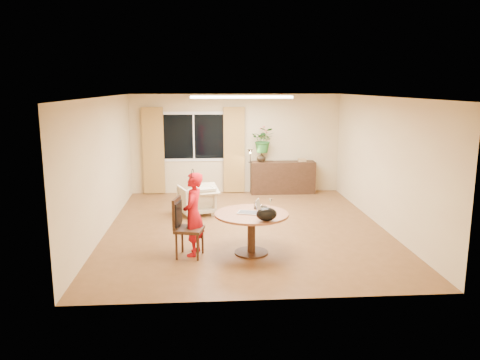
% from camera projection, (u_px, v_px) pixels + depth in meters
% --- Properties ---
extents(floor, '(6.50, 6.50, 0.00)m').
position_uv_depth(floor, '(246.00, 228.00, 9.42)').
color(floor, brown).
rests_on(floor, ground).
extents(ceiling, '(6.50, 6.50, 0.00)m').
position_uv_depth(ceiling, '(246.00, 97.00, 8.91)').
color(ceiling, white).
rests_on(ceiling, wall_back).
extents(wall_back, '(5.50, 0.00, 5.50)m').
position_uv_depth(wall_back, '(236.00, 144.00, 12.34)').
color(wall_back, tan).
rests_on(wall_back, floor).
extents(wall_left, '(0.00, 6.50, 6.50)m').
position_uv_depth(wall_left, '(103.00, 166.00, 8.98)').
color(wall_left, tan).
rests_on(wall_left, floor).
extents(wall_right, '(0.00, 6.50, 6.50)m').
position_uv_depth(wall_right, '(383.00, 162.00, 9.36)').
color(wall_right, tan).
rests_on(wall_right, floor).
extents(window, '(1.70, 0.03, 1.30)m').
position_uv_depth(window, '(194.00, 137.00, 12.21)').
color(window, white).
rests_on(window, wall_back).
extents(curtain_left, '(0.55, 0.08, 2.25)m').
position_uv_depth(curtain_left, '(153.00, 151.00, 12.13)').
color(curtain_left, olive).
rests_on(curtain_left, wall_back).
extents(curtain_right, '(0.55, 0.08, 2.25)m').
position_uv_depth(curtain_right, '(234.00, 150.00, 12.28)').
color(curtain_right, olive).
rests_on(curtain_right, wall_back).
extents(ceiling_panel, '(2.20, 0.35, 0.05)m').
position_uv_depth(ceiling_panel, '(241.00, 97.00, 10.09)').
color(ceiling_panel, white).
rests_on(ceiling_panel, ceiling).
extents(dining_table, '(1.24, 1.24, 0.71)m').
position_uv_depth(dining_table, '(251.00, 222.00, 7.87)').
color(dining_table, brown).
rests_on(dining_table, floor).
extents(dining_chair, '(0.56, 0.53, 1.00)m').
position_uv_depth(dining_chair, '(189.00, 228.00, 7.74)').
color(dining_chair, black).
rests_on(dining_chair, floor).
extents(child, '(0.57, 0.43, 1.41)m').
position_uv_depth(child, '(193.00, 214.00, 7.80)').
color(child, red).
rests_on(child, floor).
extents(laptop, '(0.44, 0.35, 0.25)m').
position_uv_depth(laptop, '(249.00, 206.00, 7.82)').
color(laptop, '#B7B7BC').
rests_on(laptop, dining_table).
extents(tumbler, '(0.09, 0.09, 0.12)m').
position_uv_depth(tumbler, '(256.00, 205.00, 8.11)').
color(tumbler, white).
rests_on(tumbler, dining_table).
extents(wine_glass, '(0.07, 0.07, 0.19)m').
position_uv_depth(wine_glass, '(271.00, 204.00, 8.07)').
color(wine_glass, white).
rests_on(wine_glass, dining_table).
extents(pot_lid, '(0.25, 0.25, 0.04)m').
position_uv_depth(pot_lid, '(261.00, 207.00, 8.18)').
color(pot_lid, white).
rests_on(pot_lid, dining_table).
extents(handbag, '(0.37, 0.28, 0.22)m').
position_uv_depth(handbag, '(267.00, 214.00, 7.37)').
color(handbag, black).
rests_on(handbag, dining_table).
extents(armchair, '(0.89, 0.91, 0.65)m').
position_uv_depth(armchair, '(196.00, 200.00, 10.36)').
color(armchair, beige).
rests_on(armchair, floor).
extents(throw, '(0.57, 0.64, 0.03)m').
position_uv_depth(throw, '(207.00, 185.00, 10.24)').
color(throw, beige).
rests_on(throw, armchair).
extents(sideboard, '(1.69, 0.41, 0.85)m').
position_uv_depth(sideboard, '(283.00, 177.00, 12.37)').
color(sideboard, black).
rests_on(sideboard, floor).
extents(vase, '(0.26, 0.26, 0.25)m').
position_uv_depth(vase, '(261.00, 157.00, 12.22)').
color(vase, black).
rests_on(vase, sideboard).
extents(bouquet, '(0.69, 0.63, 0.66)m').
position_uv_depth(bouquet, '(263.00, 140.00, 12.13)').
color(bouquet, '#296D29').
rests_on(bouquet, vase).
extents(book_stack, '(0.22, 0.17, 0.09)m').
position_uv_depth(book_stack, '(302.00, 160.00, 12.31)').
color(book_stack, '#92724A').
rests_on(book_stack, sideboard).
extents(desk_lamp, '(0.17, 0.17, 0.35)m').
position_uv_depth(desk_lamp, '(250.00, 156.00, 12.14)').
color(desk_lamp, black).
rests_on(desk_lamp, sideboard).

